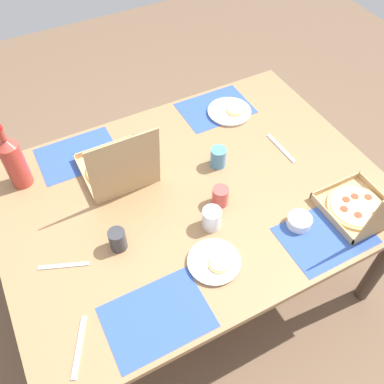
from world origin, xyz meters
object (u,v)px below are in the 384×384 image
Objects in this scene: pizza_box_corner_right at (118,168)px; cup_spare at (218,157)px; plate_far_right at (214,262)px; cup_clear_left at (212,218)px; cup_red at (118,240)px; pizza_box_corner_left at (364,208)px; plate_near_left at (230,112)px; cup_clear_right at (220,196)px; condiment_bowl at (299,221)px; soda_bottle at (14,161)px.

cup_spare is (-0.42, 0.14, -0.00)m from pizza_box_corner_right.
pizza_box_corner_right is at bearing -75.08° from plate_far_right.
cup_clear_left is (0.19, 0.28, 0.00)m from cup_spare.
pizza_box_corner_left is at bearing 161.44° from cup_red.
cup_clear_left is at bearing 53.17° from plate_near_left.
cup_clear_left is (0.09, 0.09, 0.00)m from cup_clear_right.
cup_clear_right is (-0.32, 0.34, -0.01)m from pizza_box_corner_right.
cup_clear_right is (0.48, -0.32, -0.00)m from pizza_box_corner_left.
plate_far_right is 0.38m from cup_red.
plate_far_right is at bearing 0.01° from condiment_bowl.
cup_spare is 0.46m from condiment_bowl.
condiment_bowl is (-0.23, 0.25, -0.02)m from cup_clear_right.
pizza_box_corner_left is at bearing 146.20° from cup_clear_right.
pizza_box_corner_left reaches higher than plate_near_left.
cup_spare is at bearing -124.11° from cup_clear_left.
pizza_box_corner_left reaches higher than cup_spare.
cup_clear_right is at bearing 133.41° from pizza_box_corner_right.
soda_bottle reaches higher than plate_near_left.
soda_bottle reaches higher than cup_clear_right.
plate_near_left is 0.37m from cup_spare.
pizza_box_corner_left reaches higher than cup_red.
cup_clear_left is at bearing -26.75° from condiment_bowl.
cup_clear_right is (0.10, 0.20, -0.00)m from cup_spare.
cup_clear_right is 0.46m from cup_red.
plate_far_right is 0.52m from cup_spare.
soda_bottle is 3.43× the size of cup_red.
cup_red is at bearing 116.50° from soda_bottle.
cup_spare is at bearing -159.87° from cup_red.
plate_near_left is at bearing -98.65° from condiment_bowl.
cup_spare is 0.60m from cup_red.
cup_red reaches higher than condiment_bowl.
cup_spare reaches higher than cup_clear_right.
plate_far_right is at bearing 58.82° from cup_spare.
cup_clear_left is at bearing 118.57° from pizza_box_corner_right.
condiment_bowl is at bearing 133.11° from pizza_box_corner_right.
soda_bottle is at bearing -20.44° from cup_spare.
plate_far_right is (0.50, 0.73, 0.00)m from plate_near_left.
cup_clear_right is at bearing 55.07° from plate_near_left.
pizza_box_corner_right is at bearing -46.89° from condiment_bowl.
pizza_box_corner_right is at bearing -39.49° from pizza_box_corner_left.
cup_clear_left reaches higher than plate_near_left.
pizza_box_corner_right is at bearing 157.52° from soda_bottle.
plate_near_left is at bearing -126.83° from cup_clear_left.
soda_bottle is 0.87m from cup_spare.
cup_spare is 1.00× the size of cup_clear_left.
soda_bottle is 3.47× the size of cup_spare.
cup_clear_left is at bearing 55.89° from cup_spare.
cup_clear_left reaches higher than cup_clear_right.
cup_red is at bearing 0.99° from cup_clear_right.
cup_spare is 0.99× the size of cup_red.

